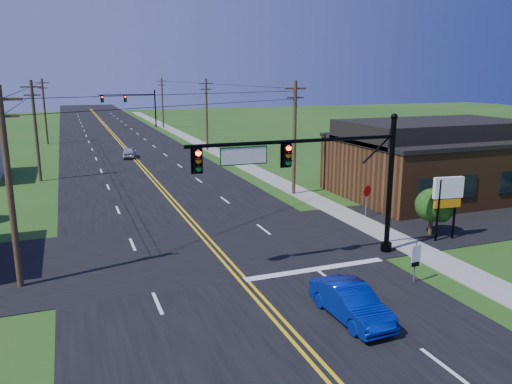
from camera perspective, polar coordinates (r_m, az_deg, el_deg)
name	(u,v)px	position (r m, az deg, el deg)	size (l,w,h in m)	color
ground	(307,359)	(17.90, 5.86, -18.47)	(260.00, 260.00, 0.00)	#204C15
road_main	(127,152)	(64.60, -14.48, 4.43)	(16.00, 220.00, 0.04)	black
road_cross	(210,247)	(28.08, -5.24, -6.33)	(70.00, 10.00, 0.04)	black
sidewalk	(232,159)	(57.10, -2.75, 3.75)	(2.00, 160.00, 0.08)	gray
signal_mast_main	(315,172)	(24.78, 6.80, 2.34)	(11.30, 0.60, 7.48)	black
signal_mast_far	(131,103)	(94.36, -14.11, 9.85)	(10.98, 0.60, 7.48)	black
brick_building	(432,166)	(42.12, 19.43, 2.83)	(14.20, 11.20, 4.70)	#563318
utility_pole_left_a	(9,185)	(24.12, -26.37, 0.67)	(1.80, 0.28, 9.00)	#382719
utility_pole_left_b	(36,129)	(48.82, -23.88, 6.59)	(1.80, 0.28, 9.00)	#382719
utility_pole_left_c	(45,110)	(75.72, -23.01, 8.62)	(1.80, 0.28, 9.00)	#382719
utility_pole_right_a	(295,136)	(39.59, 4.43, 6.39)	(1.80, 0.28, 9.00)	#382719
utility_pole_right_b	(207,113)	(63.96, -5.67, 8.94)	(1.80, 0.28, 9.00)	#382719
utility_pole_right_c	(162,102)	(93.18, -10.64, 10.08)	(1.80, 0.28, 9.00)	#382719
tree_right_back	(337,152)	(46.25, 9.24, 4.58)	(3.00, 3.00, 4.10)	#382719
shrub_corner	(432,205)	(31.43, 19.49, -1.44)	(2.00, 2.00, 2.86)	#382719
blue_car	(351,303)	(20.31, 10.79, -12.37)	(1.47, 4.20, 1.38)	#061F92
distant_car	(129,153)	(60.02, -14.31, 4.37)	(1.44, 3.57, 1.22)	silver
route_sign	(416,258)	(24.16, 17.79, -7.16)	(0.53, 0.10, 2.13)	slate
stop_sign	(367,194)	(34.23, 12.54, -0.26)	(0.77, 0.27, 2.23)	slate
pylon_sign	(448,194)	(30.52, 21.07, -0.26)	(1.85, 0.49, 3.76)	black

